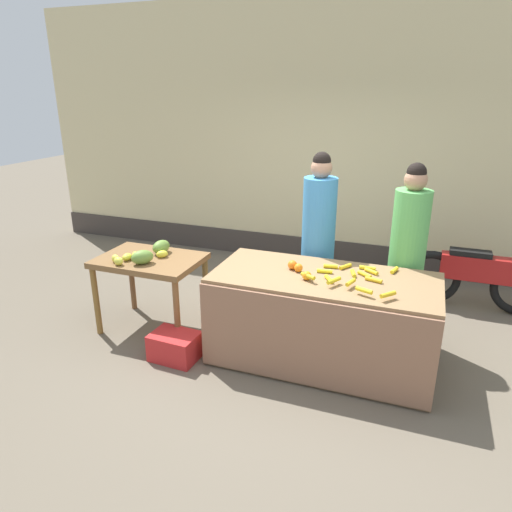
# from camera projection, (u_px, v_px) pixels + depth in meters

# --- Properties ---
(ground_plane) EXTENTS (24.00, 24.00, 0.00)m
(ground_plane) POSITION_uv_depth(u_px,v_px,m) (278.00, 351.00, 4.56)
(ground_plane) COLOR #665B4C
(market_wall_back) EXTENTS (9.31, 0.23, 3.57)m
(market_wall_back) POSITION_uv_depth(u_px,v_px,m) (340.00, 140.00, 6.30)
(market_wall_back) COLOR beige
(market_wall_back) RESTS_ON ground
(fruit_stall_counter) EXTENTS (2.00, 0.94, 0.86)m
(fruit_stall_counter) POSITION_uv_depth(u_px,v_px,m) (322.00, 320.00, 4.27)
(fruit_stall_counter) COLOR olive
(fruit_stall_counter) RESTS_ON ground
(side_table_wooden) EXTENTS (1.04, 0.73, 0.80)m
(side_table_wooden) POSITION_uv_depth(u_px,v_px,m) (150.00, 267.00, 4.78)
(side_table_wooden) COLOR brown
(side_table_wooden) RESTS_ON ground
(banana_bunch_pile) EXTENTS (0.82, 0.76, 0.07)m
(banana_bunch_pile) POSITION_uv_depth(u_px,v_px,m) (353.00, 276.00, 4.06)
(banana_bunch_pile) COLOR yellow
(banana_bunch_pile) RESTS_ON fruit_stall_counter
(orange_pile) EXTENTS (0.27, 0.28, 0.09)m
(orange_pile) POSITION_uv_depth(u_px,v_px,m) (299.00, 269.00, 4.18)
(orange_pile) COLOR orange
(orange_pile) RESTS_ON fruit_stall_counter
(mango_papaya_pile) EXTENTS (0.48, 0.62, 0.14)m
(mango_papaya_pile) POSITION_uv_depth(u_px,v_px,m) (148.00, 253.00, 4.69)
(mango_papaya_pile) COLOR #E2D847
(mango_papaya_pile) RESTS_ON side_table_wooden
(vendor_woman_blue_shirt) EXTENTS (0.34, 0.34, 1.85)m
(vendor_woman_blue_shirt) POSITION_uv_depth(u_px,v_px,m) (318.00, 242.00, 4.80)
(vendor_woman_blue_shirt) COLOR #33333D
(vendor_woman_blue_shirt) RESTS_ON ground
(vendor_woman_green_shirt) EXTENTS (0.34, 0.34, 1.80)m
(vendor_woman_green_shirt) POSITION_uv_depth(u_px,v_px,m) (407.00, 256.00, 4.48)
(vendor_woman_green_shirt) COLOR #33333D
(vendor_woman_green_shirt) RESTS_ON ground
(parked_motorcycle) EXTENTS (1.60, 0.18, 0.88)m
(parked_motorcycle) POSITION_uv_depth(u_px,v_px,m) (476.00, 276.00, 5.31)
(parked_motorcycle) COLOR black
(parked_motorcycle) RESTS_ON ground
(produce_crate) EXTENTS (0.46, 0.34, 0.26)m
(produce_crate) POSITION_uv_depth(u_px,v_px,m) (175.00, 346.00, 4.40)
(produce_crate) COLOR red
(produce_crate) RESTS_ON ground
(produce_sack) EXTENTS (0.41, 0.36, 0.54)m
(produce_sack) POSITION_uv_depth(u_px,v_px,m) (244.00, 290.00, 5.27)
(produce_sack) COLOR maroon
(produce_sack) RESTS_ON ground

